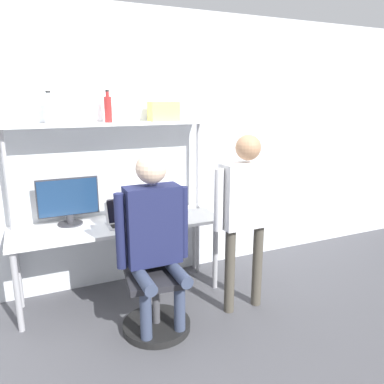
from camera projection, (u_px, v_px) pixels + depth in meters
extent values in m
plane|color=#4C4C51|center=(131.00, 311.00, 3.36)|extent=(12.00, 12.00, 0.00)
cube|color=silver|center=(107.00, 152.00, 3.62)|extent=(8.00, 0.06, 2.70)
cube|color=white|center=(118.00, 225.00, 3.48)|extent=(1.91, 0.61, 0.03)
cylinder|color=#A5A5AA|center=(17.00, 292.00, 2.99)|extent=(0.05, 0.05, 0.70)
cylinder|color=#A5A5AA|center=(215.00, 255.00, 3.70)|extent=(0.05, 0.05, 0.70)
cylinder|color=#A5A5AA|center=(18.00, 267.00, 3.43)|extent=(0.05, 0.05, 0.70)
cylinder|color=#A5A5AA|center=(195.00, 238.00, 4.14)|extent=(0.05, 0.05, 0.70)
cube|color=white|center=(110.00, 124.00, 3.39)|extent=(1.81, 0.29, 0.02)
cylinder|color=#B2B2B7|center=(12.00, 222.00, 3.23)|extent=(0.04, 0.04, 1.65)
cylinder|color=#B2B2B7|center=(198.00, 200.00, 3.93)|extent=(0.04, 0.04, 1.65)
cylinder|color=#333338|center=(70.00, 224.00, 3.44)|extent=(0.22, 0.22, 0.01)
cylinder|color=#333338|center=(70.00, 219.00, 3.43)|extent=(0.06, 0.06, 0.08)
cube|color=#333338|center=(68.00, 197.00, 3.38)|extent=(0.54, 0.01, 0.35)
cube|color=navy|center=(68.00, 197.00, 3.38)|extent=(0.52, 0.02, 0.33)
cube|color=silver|center=(127.00, 224.00, 3.44)|extent=(0.36, 0.25, 0.01)
cube|color=black|center=(127.00, 224.00, 3.42)|extent=(0.30, 0.14, 0.00)
cube|color=silver|center=(124.00, 209.00, 3.47)|extent=(0.36, 0.11, 0.24)
cube|color=black|center=(124.00, 209.00, 3.47)|extent=(0.31, 0.09, 0.21)
cube|color=silver|center=(153.00, 220.00, 3.55)|extent=(0.07, 0.15, 0.01)
cube|color=black|center=(153.00, 219.00, 3.55)|extent=(0.06, 0.13, 0.00)
cylinder|color=black|center=(157.00, 325.00, 3.10)|extent=(0.56, 0.56, 0.06)
cylinder|color=#4C4C51|center=(156.00, 301.00, 3.05)|extent=(0.06, 0.06, 0.39)
cube|color=#26262B|center=(155.00, 277.00, 2.99)|extent=(0.52, 0.52, 0.05)
cube|color=#26262B|center=(150.00, 238.00, 3.13)|extent=(0.42, 0.09, 0.45)
cylinder|color=#38425B|center=(146.00, 316.00, 2.84)|extent=(0.09, 0.09, 0.50)
cylinder|color=#38425B|center=(180.00, 308.00, 2.95)|extent=(0.09, 0.09, 0.50)
cylinder|color=#38425B|center=(144.00, 280.00, 2.80)|extent=(0.10, 0.38, 0.10)
cylinder|color=#38425B|center=(178.00, 273.00, 2.91)|extent=(0.10, 0.38, 0.10)
cube|color=#1E234C|center=(153.00, 225.00, 2.92)|extent=(0.43, 0.20, 0.62)
cylinder|color=#1E234C|center=(120.00, 231.00, 2.82)|extent=(0.08, 0.08, 0.59)
cylinder|color=#1E234C|center=(183.00, 222.00, 3.02)|extent=(0.08, 0.08, 0.59)
sphere|color=beige|center=(151.00, 168.00, 2.81)|extent=(0.24, 0.24, 0.24)
cylinder|color=#4C473D|center=(230.00, 271.00, 3.27)|extent=(0.09, 0.09, 0.78)
cylinder|color=#4C473D|center=(257.00, 265.00, 3.39)|extent=(0.09, 0.09, 0.78)
cube|color=silver|center=(246.00, 195.00, 3.17)|extent=(0.44, 0.20, 0.56)
cylinder|color=silver|center=(219.00, 200.00, 3.07)|extent=(0.08, 0.08, 0.53)
cylinder|color=silver|center=(272.00, 194.00, 3.28)|extent=(0.08, 0.08, 0.53)
sphere|color=tan|center=(248.00, 148.00, 3.07)|extent=(0.21, 0.21, 0.21)
cylinder|color=silver|center=(50.00, 111.00, 3.16)|extent=(0.08, 0.08, 0.22)
cylinder|color=silver|center=(48.00, 95.00, 3.13)|extent=(0.04, 0.04, 0.04)
cylinder|color=black|center=(48.00, 92.00, 3.12)|extent=(0.04, 0.04, 0.01)
cylinder|color=maroon|center=(108.00, 110.00, 3.35)|extent=(0.07, 0.07, 0.23)
cylinder|color=maroon|center=(107.00, 94.00, 3.32)|extent=(0.03, 0.03, 0.04)
cylinder|color=black|center=(107.00, 91.00, 3.31)|extent=(0.03, 0.03, 0.01)
cube|color=#DBCC66|center=(164.00, 111.00, 3.57)|extent=(0.28, 0.16, 0.18)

